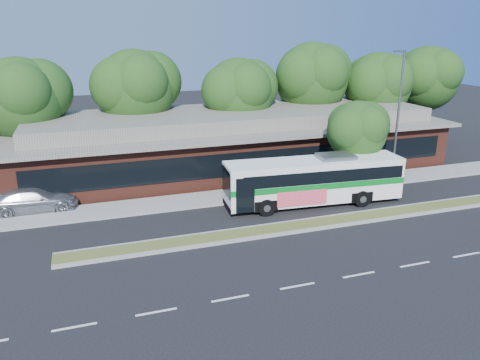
{
  "coord_description": "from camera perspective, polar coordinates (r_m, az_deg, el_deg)",
  "views": [
    {
      "loc": [
        -10.9,
        -20.81,
        10.46
      ],
      "look_at": [
        -2.63,
        3.78,
        2.0
      ],
      "focal_mm": 35.0,
      "sensor_mm": 36.0,
      "label": 1
    }
  ],
  "objects": [
    {
      "name": "sidewalk",
      "position": [
        31.1,
        3.06,
        -1.5
      ],
      "size": [
        44.0,
        2.6,
        0.12
      ],
      "primitive_type": "cube",
      "color": "gray",
      "rests_on": "ground"
    },
    {
      "name": "transit_bus",
      "position": [
        29.02,
        9.09,
        0.32
      ],
      "size": [
        11.19,
        3.23,
        3.1
      ],
      "rotation": [
        0.0,
        0.0,
        -0.08
      ],
      "color": "white",
      "rests_on": "ground"
    },
    {
      "name": "median_strip",
      "position": [
        26.17,
        7.74,
        -5.49
      ],
      "size": [
        26.0,
        1.1,
        0.15
      ],
      "primitive_type": "cube",
      "color": "#464C20",
      "rests_on": "ground"
    },
    {
      "name": "tree_bg_c",
      "position": [
        38.3,
        0.31,
        10.77
      ],
      "size": [
        6.24,
        5.6,
        8.26
      ],
      "color": "black",
      "rests_on": "ground"
    },
    {
      "name": "tree_bg_f",
      "position": [
        48.65,
        22.09,
        11.59
      ],
      "size": [
        6.69,
        6.0,
        8.92
      ],
      "color": "black",
      "rests_on": "ground"
    },
    {
      "name": "lamp_post",
      "position": [
        34.18,
        18.69,
        7.77
      ],
      "size": [
        0.93,
        0.18,
        9.07
      ],
      "color": "slate",
      "rests_on": "ground"
    },
    {
      "name": "tree_bg_a",
      "position": [
        36.43,
        -24.57,
        9.22
      ],
      "size": [
        6.47,
        5.8,
        8.63
      ],
      "color": "black",
      "rests_on": "ground"
    },
    {
      "name": "sedan",
      "position": [
        30.4,
        -23.87,
        -2.21
      ],
      "size": [
        5.04,
        2.06,
        1.46
      ],
      "primitive_type": "imported",
      "rotation": [
        0.0,
        0.0,
        1.57
      ],
      "color": "#ABACB2",
      "rests_on": "ground"
    },
    {
      "name": "sidewalk_tree",
      "position": [
        31.99,
        14.42,
        6.05
      ],
      "size": [
        4.38,
        3.93,
        5.99
      ],
      "color": "black",
      "rests_on": "ground"
    },
    {
      "name": "tree_bg_e",
      "position": [
        44.22,
        16.8,
        11.2
      ],
      "size": [
        6.47,
        5.8,
        8.5
      ],
      "color": "black",
      "rests_on": "ground"
    },
    {
      "name": "tree_bg_d",
      "position": [
        41.91,
        9.22,
        12.31
      ],
      "size": [
        6.91,
        6.2,
        9.37
      ],
      "color": "black",
      "rests_on": "ground"
    },
    {
      "name": "ground",
      "position": [
        25.71,
        8.32,
        -6.14
      ],
      "size": [
        120.0,
        120.0,
        0.0
      ],
      "primitive_type": "plane",
      "color": "black",
      "rests_on": "ground"
    },
    {
      "name": "plaza_building",
      "position": [
        36.47,
        -0.7,
        4.86
      ],
      "size": [
        33.2,
        11.2,
        4.45
      ],
      "color": "#602A1E",
      "rests_on": "ground"
    },
    {
      "name": "tree_bg_b",
      "position": [
        37.45,
        -12.05,
        11.06
      ],
      "size": [
        6.69,
        6.0,
        9.0
      ],
      "color": "black",
      "rests_on": "ground"
    }
  ]
}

